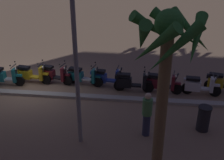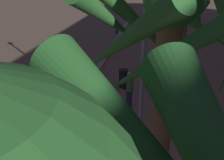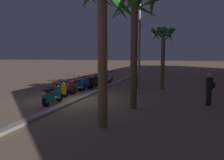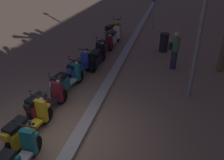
{
  "view_description": "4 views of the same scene",
  "coord_description": "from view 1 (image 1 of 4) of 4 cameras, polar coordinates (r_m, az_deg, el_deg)",
  "views": [
    {
      "loc": [
        -5.15,
        10.81,
        5.81
      ],
      "look_at": [
        -3.97,
        0.8,
        1.06
      ],
      "focal_mm": 43.5,
      "sensor_mm": 36.0,
      "label": 1
    },
    {
      "loc": [
        4.04,
        3.81,
        5.51
      ],
      "look_at": [
        -5.56,
        2.12,
        1.18
      ],
      "focal_mm": 39.23,
      "sensor_mm": 36.0,
      "label": 2
    },
    {
      "loc": [
        10.77,
        6.08,
        2.58
      ],
      "look_at": [
        -0.94,
        2.34,
        1.15
      ],
      "focal_mm": 33.71,
      "sensor_mm": 36.0,
      "label": 3
    },
    {
      "loc": [
        4.25,
        2.63,
        4.33
      ],
      "look_at": [
        -1.21,
        1.22,
        1.34
      ],
      "focal_mm": 37.14,
      "sensor_mm": 36.0,
      "label": 4
    }
  ],
  "objects": [
    {
      "name": "scooter_maroon_gap_after_mid",
      "position": [
        12.47,
        10.07,
        -0.62
      ],
      "size": [
        1.74,
        0.64,
        1.04
      ],
      "color": "black",
      "rests_on": "ground"
    },
    {
      "name": "litter_bin",
      "position": [
        10.24,
        18.7,
        -7.63
      ],
      "size": [
        0.48,
        0.48,
        0.95
      ],
      "color": "#232328",
      "rests_on": "ground"
    },
    {
      "name": "scooter_blue_mid_front",
      "position": [
        12.85,
        -1.45,
        0.51
      ],
      "size": [
        1.81,
        0.59,
        1.04
      ],
      "color": "black",
      "rests_on": "ground"
    },
    {
      "name": "street_lamp",
      "position": [
        7.76,
        -8.07,
        11.56
      ],
      "size": [
        0.36,
        0.36,
        6.56
      ],
      "color": "#939399",
      "rests_on": "ground"
    },
    {
      "name": "palm_tree_near_sign",
      "position": [
        6.35,
        11.5,
        4.98
      ],
      "size": [
        1.97,
        1.9,
        4.74
      ],
      "color": "olive",
      "rests_on": "ground"
    },
    {
      "name": "scooter_maroon_last_in_row",
      "position": [
        13.47,
        -12.38,
        1.21
      ],
      "size": [
        1.77,
        0.71,
        1.17
      ],
      "color": "black",
      "rests_on": "ground"
    },
    {
      "name": "scooter_white_lead_nearest",
      "position": [
        12.65,
        17.72,
        -1.14
      ],
      "size": [
        1.72,
        0.56,
        1.04
      ],
      "color": "black",
      "rests_on": "ground"
    },
    {
      "name": "scooter_yellow_mid_rear",
      "position": [
        13.24,
        22.19,
        -0.58
      ],
      "size": [
        1.84,
        0.72,
        1.17
      ],
      "color": "black",
      "rests_on": "ground"
    },
    {
      "name": "scooter_teal_mid_centre",
      "position": [
        13.07,
        -6.38,
        0.84
      ],
      "size": [
        1.84,
        0.7,
        1.17
      ],
      "color": "black",
      "rests_on": "ground"
    },
    {
      "name": "curb_strip",
      "position": [
        12.85,
        -17.73,
        -2.65
      ],
      "size": [
        60.0,
        0.36,
        0.12
      ],
      "primitive_type": "cube",
      "color": "#ADA89E",
      "rests_on": "ground"
    },
    {
      "name": "scooter_black_tail_end",
      "position": [
        12.36,
        3.87,
        -0.46
      ],
      "size": [
        1.83,
        0.56,
        1.17
      ],
      "color": "black",
      "rests_on": "ground"
    },
    {
      "name": "scooter_teal_far_back",
      "position": [
        13.93,
        -21.87,
        0.76
      ],
      "size": [
        1.77,
        0.56,
        1.17
      ],
      "color": "black",
      "rests_on": "ground"
    },
    {
      "name": "pedestrian_by_palm_tree",
      "position": [
        9.33,
        7.35,
        -6.94
      ],
      "size": [
        0.34,
        0.46,
        1.65
      ],
      "color": "#2D3351",
      "rests_on": "ground"
    },
    {
      "name": "scooter_yellow_second_in_line",
      "position": [
        13.79,
        -16.84,
        1.21
      ],
      "size": [
        1.85,
        0.6,
        1.17
      ],
      "color": "black",
      "rests_on": "ground"
    },
    {
      "name": "ground_plane",
      "position": [
        13.31,
        -16.81,
        -1.82
      ],
      "size": [
        200.0,
        200.0,
        0.0
      ],
      "primitive_type": "plane",
      "color": "#93755B"
    }
  ]
}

